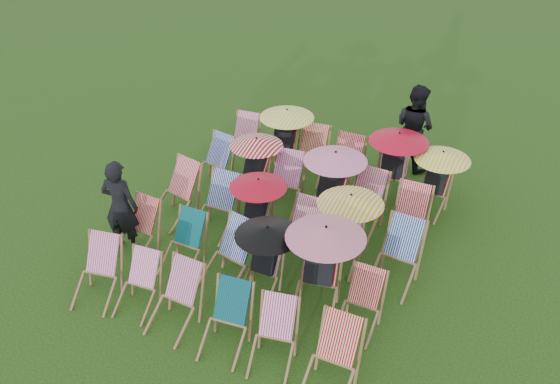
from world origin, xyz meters
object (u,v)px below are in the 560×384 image
at_px(deckchair_5, 332,361).
at_px(person_rear, 415,127).
at_px(deckchair_29, 435,180).
at_px(person_left, 120,206).
at_px(deckchair_0, 96,273).

height_order(deckchair_5, person_rear, person_rear).
bearing_deg(deckchair_29, person_left, -135.39).
distance_m(deckchair_29, person_left, 5.61).
relative_size(deckchair_0, deckchair_29, 0.80).
relative_size(deckchair_5, person_left, 0.57).
bearing_deg(person_left, person_rear, -136.84).
relative_size(deckchair_29, person_rear, 0.67).
bearing_deg(person_rear, deckchair_29, 146.90).
bearing_deg(deckchair_29, person_rear, 126.90).
relative_size(deckchair_5, deckchair_29, 0.80).
bearing_deg(deckchair_0, person_left, 98.04).
relative_size(deckchair_5, person_rear, 0.54).
bearing_deg(deckchair_0, deckchair_5, -11.46).
height_order(deckchair_0, person_rear, person_rear).
distance_m(deckchair_0, person_rear, 6.83).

